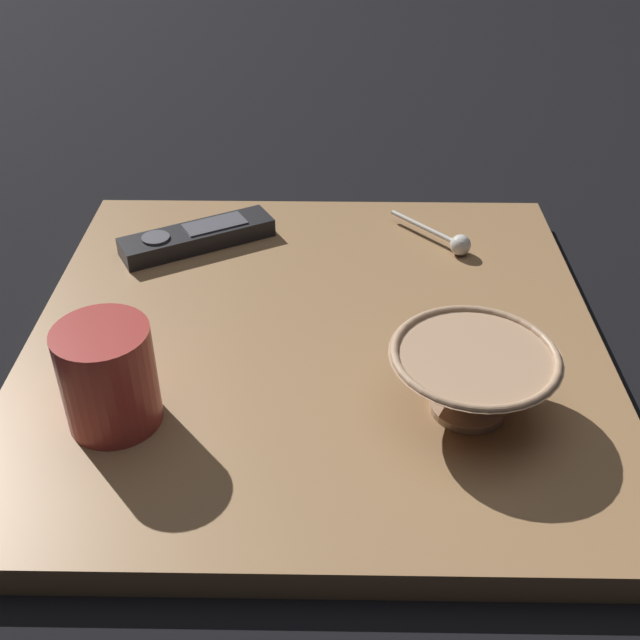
% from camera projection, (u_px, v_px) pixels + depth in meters
% --- Properties ---
extents(ground_plane, '(6.00, 6.00, 0.00)m').
position_uv_depth(ground_plane, '(315.00, 354.00, 0.85)').
color(ground_plane, black).
extents(table, '(0.61, 0.62, 0.03)m').
position_uv_depth(table, '(315.00, 343.00, 0.84)').
color(table, '#936D47').
rests_on(table, ground).
extents(cereal_bowl, '(0.16, 0.16, 0.07)m').
position_uv_depth(cereal_bowl, '(472.00, 377.00, 0.70)').
color(cereal_bowl, tan).
rests_on(cereal_bowl, table).
extents(coffee_mug, '(0.09, 0.11, 0.10)m').
position_uv_depth(coffee_mug, '(107.00, 375.00, 0.69)').
color(coffee_mug, '#A53833').
rests_on(coffee_mug, table).
extents(teaspoon, '(0.09, 0.10, 0.03)m').
position_uv_depth(teaspoon, '(453.00, 242.00, 0.96)').
color(teaspoon, silver).
rests_on(teaspoon, table).
extents(tv_remote_near, '(0.19, 0.14, 0.03)m').
position_uv_depth(tv_remote_near, '(197.00, 237.00, 0.97)').
color(tv_remote_near, black).
rests_on(tv_remote_near, table).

